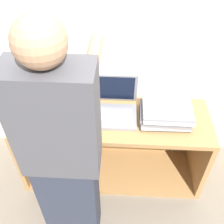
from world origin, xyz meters
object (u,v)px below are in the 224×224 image
at_px(laptop_open, 113,107).
at_px(person, 64,158).
at_px(laptop_stack_left, 61,112).
at_px(laptop_stack_right, 165,114).

relative_size(laptop_open, person, 0.21).
relative_size(laptop_open, laptop_stack_left, 0.94).
distance_m(laptop_stack_left, laptop_stack_right, 0.74).
bearing_deg(laptop_stack_right, person, -140.72).
height_order(laptop_open, laptop_stack_right, laptop_open).
bearing_deg(laptop_stack_left, laptop_stack_right, 0.01).
relative_size(laptop_open, laptop_stack_right, 0.94).
height_order(laptop_stack_left, person, person).
distance_m(laptop_open, person, 0.60).
height_order(laptop_open, person, person).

